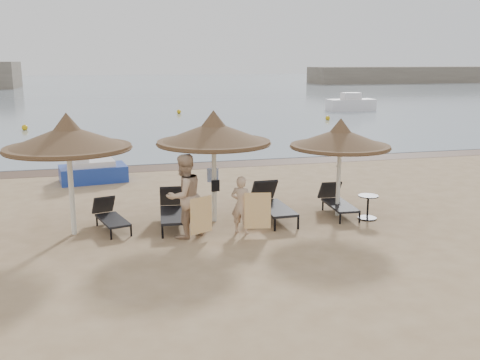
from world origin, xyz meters
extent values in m
plane|color=tan|center=(0.00, 0.00, 0.00)|extent=(160.00, 160.00, 0.00)
cube|color=gray|center=(0.00, 80.00, 0.01)|extent=(200.00, 140.00, 0.03)
cube|color=brown|center=(0.00, 9.40, 0.00)|extent=(200.00, 1.60, 0.01)
cube|color=#796D5D|center=(55.00, 80.00, 1.50)|extent=(40.00, 8.00, 3.00)
cube|color=silver|center=(18.00, 30.00, 0.50)|extent=(4.00, 1.60, 1.00)
cube|color=silver|center=(18.00, 30.00, 1.25)|extent=(1.50, 1.00, 0.60)
cylinder|color=silver|center=(-3.27, 1.41, 1.10)|extent=(0.13, 0.13, 2.21)
cone|color=brown|center=(-3.27, 1.41, 2.44)|extent=(3.05, 3.05, 0.58)
cone|color=brown|center=(-3.27, 1.41, 2.79)|extent=(0.74, 0.74, 0.47)
cylinder|color=brown|center=(-3.27, 1.41, 2.17)|extent=(2.99, 2.99, 0.11)
cylinder|color=silver|center=(0.34, 1.61, 1.09)|extent=(0.12, 0.12, 2.17)
cone|color=brown|center=(0.34, 1.61, 2.40)|extent=(3.00, 3.00, 0.57)
cone|color=brown|center=(0.34, 1.61, 2.74)|extent=(0.72, 0.72, 0.47)
cylinder|color=brown|center=(0.34, 1.61, 2.13)|extent=(2.94, 2.94, 0.10)
cylinder|color=silver|center=(3.77, 1.31, 0.99)|extent=(0.11, 0.11, 1.98)
cone|color=brown|center=(3.77, 1.31, 2.19)|extent=(2.74, 2.74, 0.52)
cone|color=brown|center=(3.77, 1.31, 2.50)|extent=(0.66, 0.66, 0.42)
cylinder|color=brown|center=(3.77, 1.31, 1.94)|extent=(2.68, 2.68, 0.09)
cylinder|color=black|center=(-2.39, 0.73, 0.13)|extent=(0.04, 0.04, 0.25)
cylinder|color=black|center=(-1.90, 0.87, 0.13)|extent=(0.04, 0.04, 0.25)
cylinder|color=black|center=(-2.72, 1.94, 0.13)|extent=(0.04, 0.04, 0.25)
cylinder|color=black|center=(-2.24, 2.07, 0.13)|extent=(0.04, 0.04, 0.25)
cube|color=black|center=(-2.33, 1.45, 0.28)|extent=(0.89, 1.44, 0.05)
cube|color=black|center=(-2.54, 2.20, 0.49)|extent=(0.64, 0.51, 0.51)
cylinder|color=black|center=(-1.17, 0.52, 0.15)|extent=(0.05, 0.05, 0.31)
cylinder|color=black|center=(-0.56, 0.46, 0.15)|extent=(0.05, 0.05, 0.31)
cylinder|color=black|center=(-1.03, 2.04, 0.15)|extent=(0.05, 0.05, 0.31)
cylinder|color=black|center=(-0.42, 1.98, 0.15)|extent=(0.05, 0.05, 0.31)
cube|color=black|center=(-0.79, 1.30, 0.34)|extent=(0.83, 1.70, 0.07)
cube|color=black|center=(-0.70, 2.26, 0.60)|extent=(0.72, 0.52, 0.62)
cylinder|color=black|center=(1.64, 0.38, 0.16)|extent=(0.06, 0.06, 0.32)
cylinder|color=black|center=(2.27, 0.40, 0.16)|extent=(0.06, 0.06, 0.32)
cylinder|color=black|center=(1.59, 1.96, 0.16)|extent=(0.06, 0.06, 0.32)
cylinder|color=black|center=(2.23, 1.98, 0.16)|extent=(0.06, 0.06, 0.32)
cube|color=black|center=(1.93, 1.23, 0.35)|extent=(0.75, 1.72, 0.07)
cube|color=black|center=(1.90, 2.23, 0.62)|extent=(0.71, 0.50, 0.64)
cylinder|color=black|center=(3.50, 0.53, 0.14)|extent=(0.05, 0.05, 0.27)
cylinder|color=black|center=(4.04, 0.50, 0.14)|extent=(0.05, 0.05, 0.27)
cylinder|color=black|center=(3.58, 1.88, 0.14)|extent=(0.05, 0.05, 0.27)
cylinder|color=black|center=(4.12, 1.85, 0.14)|extent=(0.05, 0.05, 0.27)
cube|color=black|center=(3.81, 1.24, 0.30)|extent=(0.69, 1.49, 0.06)
cube|color=black|center=(3.87, 2.09, 0.53)|extent=(0.63, 0.45, 0.55)
cylinder|color=black|center=(4.43, 0.79, 0.02)|extent=(0.51, 0.51, 0.04)
cylinder|color=black|center=(4.43, 0.79, 0.33)|extent=(0.05, 0.05, 0.62)
cylinder|color=black|center=(4.43, 0.79, 0.64)|extent=(0.54, 0.54, 0.03)
imported|color=tan|center=(-0.62, 0.52, 1.19)|extent=(1.30, 1.16, 2.38)
imported|color=tan|center=(0.78, 0.43, 0.85)|extent=(0.93, 0.86, 1.70)
cube|color=orange|center=(-0.27, 0.17, 0.62)|extent=(0.58, 0.30, 0.90)
cube|color=orange|center=(1.13, 0.18, 0.63)|extent=(0.64, 0.15, 0.91)
cube|color=white|center=(0.34, 1.79, 1.23)|extent=(0.31, 0.21, 0.37)
cube|color=black|center=(0.34, 1.45, 1.01)|extent=(0.22, 0.13, 0.30)
cube|color=#1D3A9F|center=(-2.87, 7.43, 0.28)|extent=(2.44, 1.65, 0.57)
cube|color=silver|center=(-2.87, 7.43, 0.64)|extent=(1.59, 1.33, 0.26)
cube|color=silver|center=(-3.28, 7.37, 0.88)|extent=(0.64, 0.99, 0.36)
sphere|color=gold|center=(-7.15, 23.05, 0.18)|extent=(0.37, 0.37, 0.37)
sphere|color=gold|center=(3.49, 31.12, 0.17)|extent=(0.35, 0.35, 0.35)
sphere|color=gold|center=(13.19, 23.72, 0.17)|extent=(0.33, 0.33, 0.33)
camera|label=1|loc=(-2.40, -11.91, 4.23)|focal=40.00mm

